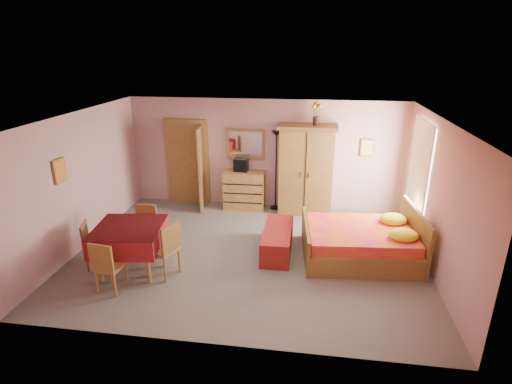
% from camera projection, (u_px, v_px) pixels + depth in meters
% --- Properties ---
extents(floor, '(6.50, 6.50, 0.00)m').
position_uv_depth(floor, '(249.00, 253.00, 7.63)').
color(floor, slate).
rests_on(floor, ground).
extents(ceiling, '(6.50, 6.50, 0.00)m').
position_uv_depth(ceiling, '(248.00, 117.00, 6.73)').
color(ceiling, brown).
rests_on(ceiling, wall_back).
extents(wall_back, '(6.50, 0.10, 2.60)m').
position_uv_depth(wall_back, '(265.00, 154.00, 9.50)').
color(wall_back, tan).
rests_on(wall_back, floor).
extents(wall_front, '(6.50, 0.10, 2.60)m').
position_uv_depth(wall_front, '(215.00, 258.00, 4.86)').
color(wall_front, tan).
rests_on(wall_front, floor).
extents(wall_left, '(0.10, 5.00, 2.60)m').
position_uv_depth(wall_left, '(80.00, 181.00, 7.61)').
color(wall_left, tan).
rests_on(wall_left, floor).
extents(wall_right, '(0.10, 5.00, 2.60)m').
position_uv_depth(wall_right, '(437.00, 199.00, 6.75)').
color(wall_right, tan).
rests_on(wall_right, floor).
extents(doorway, '(1.06, 0.12, 2.15)m').
position_uv_depth(doorway, '(188.00, 163.00, 9.82)').
color(doorway, '#9E6B35').
rests_on(doorway, floor).
extents(window, '(0.08, 1.40, 1.95)m').
position_uv_depth(window, '(419.00, 170.00, 7.82)').
color(window, white).
rests_on(window, wall_right).
extents(picture_left, '(0.04, 0.32, 0.42)m').
position_uv_depth(picture_left, '(59.00, 171.00, 6.92)').
color(picture_left, orange).
rests_on(picture_left, wall_left).
extents(picture_back, '(0.30, 0.04, 0.40)m').
position_uv_depth(picture_back, '(367.00, 148.00, 9.08)').
color(picture_back, '#D8BF59').
rests_on(picture_back, wall_back).
extents(chest_of_drawers, '(0.99, 0.51, 0.92)m').
position_uv_depth(chest_of_drawers, '(244.00, 190.00, 9.63)').
color(chest_of_drawers, '#AC773A').
rests_on(chest_of_drawers, floor).
extents(wall_mirror, '(0.90, 0.06, 0.71)m').
position_uv_depth(wall_mirror, '(245.00, 144.00, 9.45)').
color(wall_mirror, silver).
rests_on(wall_mirror, wall_back).
extents(stereo, '(0.34, 0.26, 0.30)m').
position_uv_depth(stereo, '(241.00, 165.00, 9.48)').
color(stereo, black).
rests_on(stereo, chest_of_drawers).
extents(floor_lamp, '(0.32, 0.32, 1.91)m').
position_uv_depth(floor_lamp, '(276.00, 171.00, 9.42)').
color(floor_lamp, black).
rests_on(floor_lamp, floor).
extents(wardrobe, '(1.34, 0.71, 2.09)m').
position_uv_depth(wardrobe, '(306.00, 170.00, 9.20)').
color(wardrobe, olive).
rests_on(wardrobe, floor).
extents(sunflower_vase, '(0.21, 0.21, 0.50)m').
position_uv_depth(sunflower_vase, '(316.00, 113.00, 8.74)').
color(sunflower_vase, yellow).
rests_on(sunflower_vase, wardrobe).
extents(bed, '(2.20, 1.80, 0.96)m').
position_uv_depth(bed, '(360.00, 234.00, 7.34)').
color(bed, '#E2164B').
rests_on(bed, floor).
extents(bench, '(0.53, 1.42, 0.47)m').
position_uv_depth(bench, '(277.00, 240.00, 7.64)').
color(bench, maroon).
rests_on(bench, floor).
extents(dining_table, '(1.26, 1.26, 0.83)m').
position_uv_depth(dining_table, '(131.00, 248.00, 6.96)').
color(dining_table, maroon).
rests_on(dining_table, floor).
extents(chair_south, '(0.47, 0.47, 0.91)m').
position_uv_depth(chair_south, '(110.00, 265.00, 6.35)').
color(chair_south, '#A46637').
rests_on(chair_south, floor).
extents(chair_north, '(0.41, 0.41, 0.90)m').
position_uv_depth(chair_north, '(144.00, 230.00, 7.55)').
color(chair_north, olive).
rests_on(chair_north, floor).
extents(chair_west, '(0.49, 0.49, 0.85)m').
position_uv_depth(chair_west, '(97.00, 245.00, 7.05)').
color(chair_west, olive).
rests_on(chair_west, floor).
extents(chair_east, '(0.59, 0.59, 0.99)m').
position_uv_depth(chair_east, '(163.00, 249.00, 6.78)').
color(chair_east, '#AE783B').
rests_on(chair_east, floor).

